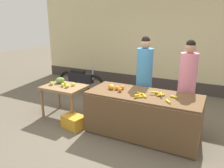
{
  "coord_description": "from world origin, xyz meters",
  "views": [
    {
      "loc": [
        1.74,
        -3.69,
        2.16
      ],
      "look_at": [
        -0.21,
        0.15,
        0.88
      ],
      "focal_mm": 34.92,
      "sensor_mm": 36.0,
      "label": 1
    }
  ],
  "objects_px": {
    "vendor_woman_pink_shirt": "(187,85)",
    "parked_motorcycle": "(81,81)",
    "produce_sack": "(106,100)",
    "vendor_woman_blue_shirt": "(144,79)",
    "produce_crate": "(73,122)"
  },
  "relations": [
    {
      "from": "vendor_woman_pink_shirt",
      "to": "parked_motorcycle",
      "type": "bearing_deg",
      "value": 165.64
    },
    {
      "from": "vendor_woman_pink_shirt",
      "to": "parked_motorcycle",
      "type": "relative_size",
      "value": 1.12
    },
    {
      "from": "parked_motorcycle",
      "to": "produce_sack",
      "type": "xyz_separation_m",
      "value": [
        1.29,
        -0.78,
        -0.13
      ]
    },
    {
      "from": "vendor_woman_blue_shirt",
      "to": "produce_sack",
      "type": "relative_size",
      "value": 3.39
    },
    {
      "from": "produce_crate",
      "to": "vendor_woman_blue_shirt",
      "type": "bearing_deg",
      "value": 43.78
    },
    {
      "from": "vendor_woman_blue_shirt",
      "to": "parked_motorcycle",
      "type": "relative_size",
      "value": 1.14
    },
    {
      "from": "vendor_woman_blue_shirt",
      "to": "produce_crate",
      "type": "bearing_deg",
      "value": -136.22
    },
    {
      "from": "vendor_woman_blue_shirt",
      "to": "vendor_woman_pink_shirt",
      "type": "xyz_separation_m",
      "value": [
        0.89,
        -0.01,
        -0.02
      ]
    },
    {
      "from": "vendor_woman_pink_shirt",
      "to": "produce_sack",
      "type": "xyz_separation_m",
      "value": [
        -1.83,
        0.02,
        -0.64
      ]
    },
    {
      "from": "vendor_woman_pink_shirt",
      "to": "parked_motorcycle",
      "type": "distance_m",
      "value": 3.25
    },
    {
      "from": "vendor_woman_blue_shirt",
      "to": "produce_sack",
      "type": "height_order",
      "value": "vendor_woman_blue_shirt"
    },
    {
      "from": "vendor_woman_blue_shirt",
      "to": "parked_motorcycle",
      "type": "height_order",
      "value": "vendor_woman_blue_shirt"
    },
    {
      "from": "produce_sack",
      "to": "parked_motorcycle",
      "type": "bearing_deg",
      "value": 148.73
    },
    {
      "from": "produce_sack",
      "to": "produce_crate",
      "type": "bearing_deg",
      "value": -100.09
    },
    {
      "from": "parked_motorcycle",
      "to": "produce_crate",
      "type": "height_order",
      "value": "parked_motorcycle"
    }
  ]
}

